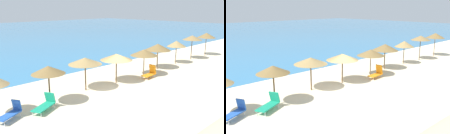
# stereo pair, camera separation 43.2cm
# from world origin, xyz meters

# --- Properties ---
(ground_plane) EXTENTS (160.00, 160.00, 0.00)m
(ground_plane) POSITION_xyz_m (0.00, 0.00, 0.00)
(ground_plane) COLOR beige
(beach_umbrella_3) EXTENTS (2.09, 2.09, 2.56)m
(beach_umbrella_3) POSITION_xyz_m (-5.68, 0.98, 2.30)
(beach_umbrella_3) COLOR brown
(beach_umbrella_3) RESTS_ON ground_plane
(beach_umbrella_4) EXTENTS (2.47, 2.47, 2.48)m
(beach_umbrella_4) POSITION_xyz_m (-2.25, 1.65, 2.23)
(beach_umbrella_4) COLOR brown
(beach_umbrella_4) RESTS_ON ground_plane
(beach_umbrella_5) EXTENTS (2.60, 2.60, 2.41)m
(beach_umbrella_5) POSITION_xyz_m (0.71, 1.35, 2.15)
(beach_umbrella_5) COLOR brown
(beach_umbrella_5) RESTS_ON ground_plane
(beach_umbrella_6) EXTENTS (2.43, 2.43, 2.42)m
(beach_umbrella_6) POSITION_xyz_m (3.92, 1.03, 2.14)
(beach_umbrella_6) COLOR brown
(beach_umbrella_6) RESTS_ON ground_plane
(beach_umbrella_7) EXTENTS (2.55, 2.55, 2.52)m
(beach_umbrella_7) POSITION_xyz_m (6.92, 1.67, 2.20)
(beach_umbrella_7) COLOR brown
(beach_umbrella_7) RESTS_ON ground_plane
(beach_umbrella_8) EXTENTS (2.04, 2.04, 2.50)m
(beach_umbrella_8) POSITION_xyz_m (10.31, 1.62, 2.18)
(beach_umbrella_8) COLOR brown
(beach_umbrella_8) RESTS_ON ground_plane
(beach_umbrella_9) EXTENTS (2.20, 2.20, 2.82)m
(beach_umbrella_9) POSITION_xyz_m (13.57, 1.51, 2.55)
(beach_umbrella_9) COLOR brown
(beach_umbrella_9) RESTS_ON ground_plane
(beach_umbrella_10) EXTENTS (2.23, 2.23, 2.88)m
(beach_umbrella_10) POSITION_xyz_m (16.98, 1.38, 2.57)
(beach_umbrella_10) COLOR brown
(beach_umbrella_10) RESTS_ON ground_plane
(lounge_chair_0) EXTENTS (1.46, 0.72, 1.11)m
(lounge_chair_0) POSITION_xyz_m (3.83, 0.27, 0.42)
(lounge_chair_0) COLOR orange
(lounge_chair_0) RESTS_ON ground_plane
(lounge_chair_1) EXTENTS (1.77, 1.33, 1.00)m
(lounge_chair_1) POSITION_xyz_m (-6.35, 0.42, 0.41)
(lounge_chair_1) COLOR #199972
(lounge_chair_1) RESTS_ON ground_plane
(lounge_chair_2) EXTENTS (1.60, 1.18, 1.00)m
(lounge_chair_2) POSITION_xyz_m (-8.30, 0.69, 0.42)
(lounge_chair_2) COLOR blue
(lounge_chair_2) RESTS_ON ground_plane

